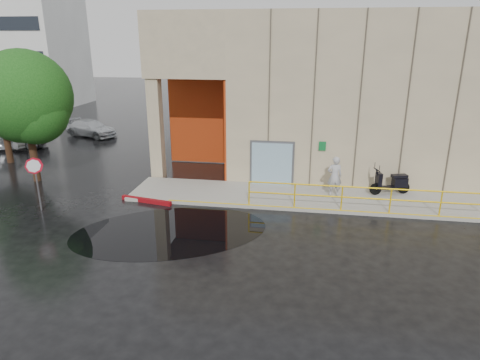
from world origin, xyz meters
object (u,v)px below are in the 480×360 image
object	(u,v)px
stop_sign	(35,172)
tree_near	(27,101)
car_a	(9,137)
scooter	(391,177)
car_b	(8,134)
tree_far	(1,100)
car_c	(91,128)
red_curb	(146,200)
person	(335,176)

from	to	relation	value
stop_sign	tree_near	distance (m)	4.82
car_a	scooter	bearing A→B (deg)	-126.40
car_b	tree_far	size ratio (longest dim) A/B	0.80
car_b	car_c	world-z (taller)	car_b
car_a	tree_far	bearing A→B (deg)	-166.11
tree_near	tree_far	distance (m)	4.46
tree_near	tree_far	xyz separation A→B (m)	(-3.49, 2.74, -0.43)
car_b	tree_far	bearing A→B (deg)	-119.57
stop_sign	red_curb	world-z (taller)	stop_sign
car_c	tree_far	distance (m)	7.87
red_curb	person	bearing A→B (deg)	12.35
stop_sign	car_b	distance (m)	13.20
stop_sign	tree_far	xyz separation A→B (m)	(-5.85, 6.25, 1.88)
car_a	tree_near	bearing A→B (deg)	-158.07
person	red_curb	xyz separation A→B (m)	(-8.07, -1.77, -0.96)
scooter	tree_far	size ratio (longest dim) A/B	0.33
tree_near	tree_far	bearing A→B (deg)	141.87
person	stop_sign	xyz separation A→B (m)	(-12.07, -3.33, 0.64)
stop_sign	car_b	size ratio (longest dim) A/B	0.49
car_a	car_b	bearing A→B (deg)	14.83
scooter	tree_near	world-z (taller)	tree_near
car_c	tree_near	world-z (taller)	tree_near
tree_far	scooter	bearing A→B (deg)	-6.53
person	tree_near	size ratio (longest dim) A/B	0.28
car_c	scooter	bearing A→B (deg)	-97.37
car_a	car_c	bearing A→B (deg)	-60.76
red_curb	car_b	size ratio (longest dim) A/B	0.52
red_curb	car_b	bearing A→B (deg)	146.64
red_curb	car_c	size ratio (longest dim) A/B	0.60
scooter	stop_sign	bearing A→B (deg)	178.28
car_a	tree_near	xyz separation A→B (m)	(5.64, -5.55, 3.23)
car_c	tree_near	size ratio (longest dim) A/B	0.63
car_b	tree_near	size ratio (longest dim) A/B	0.73
tree_far	car_b	bearing A→B (deg)	127.67
car_b	tree_near	world-z (taller)	tree_near
red_curb	car_b	xyz separation A→B (m)	(-12.67, 8.34, 0.67)
tree_near	car_c	bearing A→B (deg)	103.14
stop_sign	car_a	size ratio (longest dim) A/B	0.50
person	stop_sign	bearing A→B (deg)	4.63
stop_sign	car_b	world-z (taller)	stop_sign
red_curb	car_a	world-z (taller)	car_a
scooter	car_b	distance (m)	24.01
person	car_a	bearing A→B (deg)	-26.73
person	tree_far	size ratio (longest dim) A/B	0.31
stop_sign	red_curb	bearing A→B (deg)	9.17
red_curb	tree_far	world-z (taller)	tree_far
red_curb	car_b	distance (m)	15.18
car_b	car_c	xyz separation A→B (m)	(3.99, 3.54, -0.18)
scooter	stop_sign	world-z (taller)	stop_sign
car_c	person	bearing A→B (deg)	-102.18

